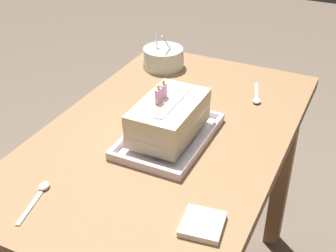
# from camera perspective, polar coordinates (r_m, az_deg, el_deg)

# --- Properties ---
(dining_table) EXTENTS (1.07, 0.66, 0.76)m
(dining_table) POSITION_cam_1_polar(r_m,az_deg,el_deg) (1.37, -0.11, -5.15)
(dining_table) COLOR olive
(dining_table) RESTS_ON ground_plane
(foil_tray) EXTENTS (0.32, 0.21, 0.02)m
(foil_tray) POSITION_cam_1_polar(r_m,az_deg,el_deg) (1.25, 0.12, -1.39)
(foil_tray) COLOR silver
(foil_tray) RESTS_ON dining_table
(birthday_cake) EXTENTS (0.24, 0.15, 0.15)m
(birthday_cake) POSITION_cam_1_polar(r_m,az_deg,el_deg) (1.22, 0.12, 1.12)
(birthday_cake) COLOR beige
(birthday_cake) RESTS_ON foil_tray
(bowl_stack) EXTENTS (0.15, 0.15, 0.13)m
(bowl_stack) POSITION_cam_1_polar(r_m,az_deg,el_deg) (1.66, -0.61, 8.50)
(bowl_stack) COLOR silver
(bowl_stack) RESTS_ON dining_table
(serving_spoon_near_tray) EXTENTS (0.15, 0.05, 0.01)m
(serving_spoon_near_tray) POSITION_cam_1_polar(r_m,az_deg,el_deg) (1.12, -15.63, -7.88)
(serving_spoon_near_tray) COLOR silver
(serving_spoon_near_tray) RESTS_ON dining_table
(serving_spoon_by_bowls) EXTENTS (0.15, 0.06, 0.01)m
(serving_spoon_by_bowls) POSITION_cam_1_polar(r_m,az_deg,el_deg) (1.47, 11.01, 3.38)
(serving_spoon_by_bowls) COLOR silver
(serving_spoon_by_bowls) RESTS_ON dining_table
(napkin_pile) EXTENTS (0.10, 0.10, 0.02)m
(napkin_pile) POSITION_cam_1_polar(r_m,az_deg,el_deg) (1.00, 4.32, -12.14)
(napkin_pile) COLOR white
(napkin_pile) RESTS_ON dining_table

